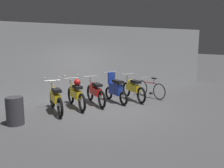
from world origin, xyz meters
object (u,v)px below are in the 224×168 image
motorbike_slot_0 (56,98)px  bicycle (150,89)px  motorbike_slot_3 (115,89)px  motorbike_slot_4 (133,88)px  motorbike_slot_1 (76,93)px  motorbike_slot_2 (95,92)px  trash_bin (15,111)px

motorbike_slot_0 → bicycle: size_ratio=1.12×
motorbike_slot_3 → motorbike_slot_4: motorbike_slot_3 is taller
motorbike_slot_1 → motorbike_slot_2: motorbike_slot_1 is taller
motorbike_slot_2 → motorbike_slot_4: bearing=-7.8°
bicycle → trash_bin: 5.69m
motorbike_slot_0 → motorbike_slot_1: bearing=11.7°
motorbike_slot_2 → motorbike_slot_1: bearing=-177.1°
bicycle → motorbike_slot_0: bearing=179.3°
motorbike_slot_3 → bicycle: 1.75m
motorbike_slot_2 → motorbike_slot_3: bearing=-9.5°
motorbike_slot_0 → motorbike_slot_1: (0.83, 0.17, 0.04)m
motorbike_slot_1 → motorbike_slot_4: size_ratio=1.01×
motorbike_slot_0 → motorbike_slot_3: bearing=1.7°
motorbike_slot_4 → motorbike_slot_1: bearing=175.7°
motorbike_slot_3 → motorbike_slot_4: size_ratio=0.87×
motorbike_slot_0 → bicycle: 4.23m
trash_bin → motorbike_slot_1: bearing=18.9°
trash_bin → motorbike_slot_4: bearing=7.1°
motorbike_slot_0 → bicycle: (4.23, -0.05, -0.13)m
motorbike_slot_4 → bicycle: (0.91, -0.04, -0.13)m
motorbike_slot_3 → bicycle: bearing=-4.2°
bicycle → trash_bin: bearing=-174.4°
motorbike_slot_2 → motorbike_slot_3: size_ratio=1.15×
motorbike_slot_2 → trash_bin: bearing=-165.2°
motorbike_slot_2 → bicycle: size_ratio=1.12×
motorbike_slot_1 → trash_bin: (-2.27, -0.78, -0.12)m
motorbike_slot_0 → motorbike_slot_4: size_ratio=1.00×
motorbike_slot_3 → bicycle: motorbike_slot_3 is taller
motorbike_slot_3 → bicycle: (1.74, -0.13, -0.16)m
motorbike_slot_1 → trash_bin: motorbike_slot_1 is taller
motorbike_slot_0 → motorbike_slot_3: 2.49m
motorbike_slot_1 → motorbike_slot_0: bearing=-168.3°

